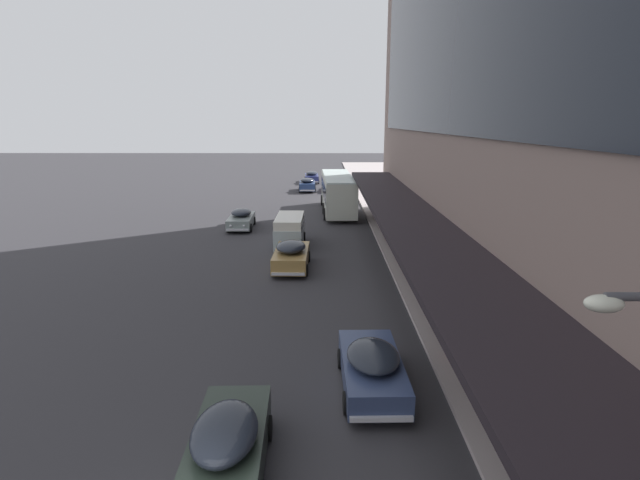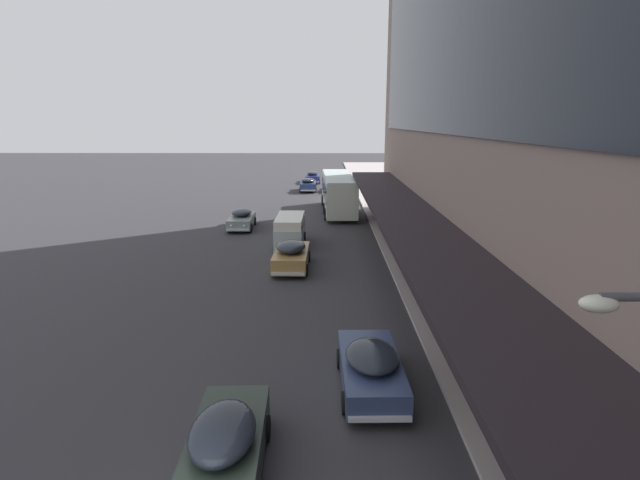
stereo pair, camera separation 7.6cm
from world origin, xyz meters
The scene contains 11 objects.
transit_bus_kerbside_front centered at (3.63, 36.85, 1.91)m, with size 3.05×11.38×3.33m.
sedan_second_near centered at (0.16, 2.66, 0.81)m, with size 1.92×4.74×1.66m.
sedan_trailing_mid centered at (3.83, 6.65, 0.73)m, with size 2.00×4.59×1.46m.
sedan_far_back centered at (0.81, 58.88, 0.76)m, with size 2.00×4.82×1.53m.
sedan_trailing_near centered at (3.78, 51.18, 0.77)m, with size 1.86×4.95×1.54m.
sedan_oncoming_front centered at (0.48, 50.65, 0.77)m, with size 2.04×4.38×1.55m.
sedan_lead_mid centered at (-3.92, 30.05, 0.74)m, with size 1.96×4.54×1.49m.
sedan_second_mid centered at (0.58, 19.37, 0.80)m, with size 2.01×4.56×1.61m.
vw_van centered at (0.14, 24.83, 1.10)m, with size 1.95×4.57×1.96m.
pedestrian_at_kerb centered at (7.68, 3.54, 1.18)m, with size 0.51×0.44×1.86m.
fire_hydrant centered at (6.84, 8.44, 0.49)m, with size 0.20×0.40×0.70m.
Camera 1 is at (2.34, -7.21, 8.04)m, focal length 28.00 mm.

